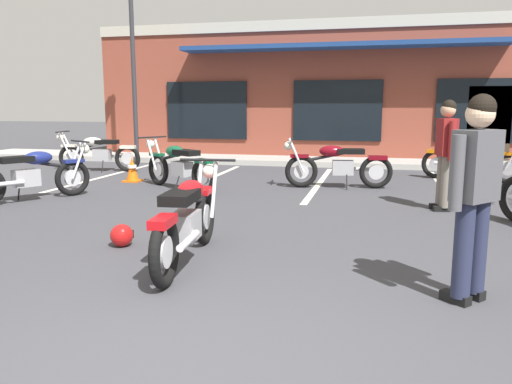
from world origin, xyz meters
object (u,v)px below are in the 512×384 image
object	(u,v)px
motorcycle_cream_vintage	(98,152)
motorcycle_green_cafe_racer	(179,165)
motorcycle_black_cruiser	(32,174)
person_in_black_shirt	(446,148)
helmet_on_pavement	(122,235)
parking_lot_lamp_post	(131,44)
person_in_shorts_foreground	(475,187)
motorcycle_foreground_classic	(188,218)
traffic_cone	(132,169)
motorcycle_silver_naked	(473,160)
motorcycle_blue_standard	(337,164)

from	to	relation	value
motorcycle_cream_vintage	motorcycle_green_cafe_racer	bearing A→B (deg)	-35.20
motorcycle_black_cruiser	person_in_black_shirt	bearing A→B (deg)	6.80
motorcycle_green_cafe_racer	helmet_on_pavement	distance (m)	4.05
parking_lot_lamp_post	person_in_shorts_foreground	bearing A→B (deg)	-49.64
motorcycle_foreground_classic	motorcycle_green_cafe_racer	distance (m)	4.68
motorcycle_green_cafe_racer	traffic_cone	world-z (taller)	motorcycle_green_cafe_racer
motorcycle_cream_vintage	helmet_on_pavement	bearing A→B (deg)	-57.46
motorcycle_black_cruiser	motorcycle_silver_naked	bearing A→B (deg)	28.53
helmet_on_pavement	person_in_shorts_foreground	bearing A→B (deg)	-13.28
helmet_on_pavement	person_in_black_shirt	bearing A→B (deg)	38.28
person_in_black_shirt	parking_lot_lamp_post	size ratio (longest dim) A/B	0.34
motorcycle_cream_vintage	person_in_shorts_foreground	distance (m)	10.09
person_in_shorts_foreground	motorcycle_green_cafe_racer	bearing A→B (deg)	132.90
motorcycle_blue_standard	motorcycle_green_cafe_racer	distance (m)	3.06
person_in_black_shirt	motorcycle_silver_naked	bearing A→B (deg)	73.69
motorcycle_black_cruiser	motorcycle_silver_naked	world-z (taller)	same
motorcycle_foreground_classic	parking_lot_lamp_post	bearing A→B (deg)	119.99
motorcycle_foreground_classic	traffic_cone	world-z (taller)	motorcycle_foreground_classic
person_in_black_shirt	parking_lot_lamp_post	distance (m)	9.14
motorcycle_foreground_classic	motorcycle_black_cruiser	distance (m)	4.56
parking_lot_lamp_post	motorcycle_blue_standard	bearing A→B (deg)	-26.90
motorcycle_green_cafe_racer	motorcycle_cream_vintage	bearing A→B (deg)	144.80
motorcycle_green_cafe_racer	motorcycle_cream_vintage	size ratio (longest dim) A/B	0.88
motorcycle_black_cruiser	motorcycle_green_cafe_racer	xyz separation A→B (m)	(1.92, 1.72, 0.00)
person_in_black_shirt	traffic_cone	size ratio (longest dim) A/B	3.16
motorcycle_foreground_classic	motorcycle_black_cruiser	xyz separation A→B (m)	(-3.76, 2.58, 0.00)
person_in_shorts_foreground	helmet_on_pavement	bearing A→B (deg)	166.72
motorcycle_green_cafe_racer	person_in_black_shirt	world-z (taller)	person_in_black_shirt
person_in_black_shirt	parking_lot_lamp_post	world-z (taller)	parking_lot_lamp_post
motorcycle_silver_naked	motorcycle_blue_standard	xyz separation A→B (m)	(-2.72, -1.57, 0.00)
helmet_on_pavement	traffic_cone	world-z (taller)	traffic_cone
motorcycle_silver_naked	parking_lot_lamp_post	size ratio (longest dim) A/B	0.41
motorcycle_blue_standard	person_in_shorts_foreground	world-z (taller)	person_in_shorts_foreground
motorcycle_foreground_classic	person_in_shorts_foreground	size ratio (longest dim) A/B	1.26
person_in_black_shirt	motorcycle_cream_vintage	bearing A→B (deg)	158.44
motorcycle_cream_vintage	parking_lot_lamp_post	xyz separation A→B (m)	(0.14, 1.68, 2.75)
motorcycle_green_cafe_racer	motorcycle_cream_vintage	xyz separation A→B (m)	(-2.95, 2.08, 0.00)
motorcycle_green_cafe_racer	motorcycle_cream_vintage	distance (m)	3.61
motorcycle_black_cruiser	traffic_cone	distance (m)	2.49
motorcycle_foreground_classic	parking_lot_lamp_post	world-z (taller)	parking_lot_lamp_post
motorcycle_blue_standard	parking_lot_lamp_post	bearing A→B (deg)	153.10
motorcycle_silver_naked	motorcycle_black_cruiser	bearing A→B (deg)	-151.47
person_in_shorts_foreground	parking_lot_lamp_post	bearing A→B (deg)	130.36
motorcycle_silver_naked	person_in_shorts_foreground	size ratio (longest dim) A/B	1.21
person_in_shorts_foreground	motorcycle_silver_naked	bearing A→B (deg)	80.27
motorcycle_silver_naked	traffic_cone	distance (m)	7.21
motorcycle_black_cruiser	motorcycle_cream_vintage	xyz separation A→B (m)	(-1.03, 3.81, 0.00)
motorcycle_silver_naked	motorcycle_green_cafe_racer	distance (m)	6.15
motorcycle_blue_standard	person_in_black_shirt	bearing A→B (deg)	-45.50
person_in_shorts_foreground	helmet_on_pavement	size ratio (longest dim) A/B	6.44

